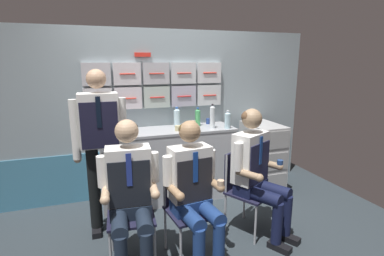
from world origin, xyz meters
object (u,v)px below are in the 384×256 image
at_px(crew_member_left, 130,189).
at_px(service_trolley, 262,155).
at_px(crew_member_standing, 100,139).
at_px(folding_chair_center, 186,198).
at_px(crew_member_center, 194,187).
at_px(folding_chair_left, 130,203).
at_px(water_bottle_short, 198,117).
at_px(folding_chair_near_trolley, 243,182).
at_px(crew_member_near_trolley, 257,167).
at_px(coffee_cup_spare, 193,124).

bearing_deg(crew_member_left, service_trolley, 28.24).
distance_m(crew_member_left, crew_member_standing, 0.73).
xyz_separation_m(folding_chair_center, crew_member_center, (0.02, -0.16, 0.18)).
height_order(folding_chair_left, water_bottle_short, water_bottle_short).
relative_size(folding_chair_left, folding_chair_center, 1.00).
distance_m(folding_chair_near_trolley, crew_member_standing, 1.52).
height_order(folding_chair_center, water_bottle_short, water_bottle_short).
height_order(folding_chair_center, crew_member_near_trolley, crew_member_near_trolley).
height_order(crew_member_center, water_bottle_short, crew_member_center).
bearing_deg(crew_member_near_trolley, coffee_cup_spare, 104.30).
height_order(folding_chair_near_trolley, water_bottle_short, water_bottle_short).
bearing_deg(folding_chair_center, water_bottle_short, 65.43).
relative_size(folding_chair_left, crew_member_near_trolley, 0.64).
xyz_separation_m(folding_chair_left, crew_member_center, (0.52, -0.25, 0.18)).
bearing_deg(folding_chair_near_trolley, crew_member_standing, 163.41).
xyz_separation_m(folding_chair_near_trolley, coffee_cup_spare, (-0.21, 0.99, 0.45)).
height_order(service_trolley, crew_member_near_trolley, crew_member_near_trolley).
bearing_deg(service_trolley, coffee_cup_spare, 168.83).
bearing_deg(folding_chair_near_trolley, folding_chair_center, -166.11).
bearing_deg(folding_chair_near_trolley, folding_chair_left, -176.19).
bearing_deg(crew_member_center, folding_chair_left, 154.63).
distance_m(folding_chair_left, crew_member_center, 0.60).
height_order(folding_chair_left, folding_chair_center, same).
height_order(crew_member_standing, water_bottle_short, crew_member_standing).
distance_m(service_trolley, water_bottle_short, 1.04).
relative_size(folding_chair_left, folding_chair_near_trolley, 1.00).
height_order(water_bottle_short, coffee_cup_spare, water_bottle_short).
distance_m(folding_chair_center, water_bottle_short, 1.42).
bearing_deg(folding_chair_center, coffee_cup_spare, 68.17).
bearing_deg(coffee_cup_spare, folding_chair_left, -132.13).
bearing_deg(coffee_cup_spare, crew_member_standing, -153.79).
bearing_deg(folding_chair_center, crew_member_left, -172.41).
distance_m(folding_chair_center, folding_chair_near_trolley, 0.69).
height_order(crew_member_center, crew_member_near_trolley, crew_member_near_trolley).
bearing_deg(crew_member_standing, folding_chair_center, -39.27).
bearing_deg(folding_chair_near_trolley, crew_member_near_trolley, -61.50).
relative_size(folding_chair_left, crew_member_left, 0.65).
bearing_deg(coffee_cup_spare, folding_chair_center, -111.83).
xyz_separation_m(crew_member_center, coffee_cup_spare, (0.44, 1.31, 0.27)).
bearing_deg(crew_member_center, coffee_cup_spare, 71.39).
bearing_deg(crew_member_center, water_bottle_short, 68.75).
relative_size(crew_member_left, folding_chair_center, 1.54).
xyz_separation_m(folding_chair_left, crew_member_near_trolley, (1.25, -0.06, 0.21)).
bearing_deg(crew_member_near_trolley, crew_member_left, -175.59).
bearing_deg(crew_member_near_trolley, folding_chair_near_trolley, 118.50).
bearing_deg(water_bottle_short, coffee_cup_spare, -151.81).
height_order(folding_chair_center, coffee_cup_spare, coffee_cup_spare).
height_order(folding_chair_center, folding_chair_near_trolley, same).
bearing_deg(crew_member_standing, coffee_cup_spare, 26.21).
xyz_separation_m(service_trolley, crew_member_standing, (-2.12, -0.39, 0.50)).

